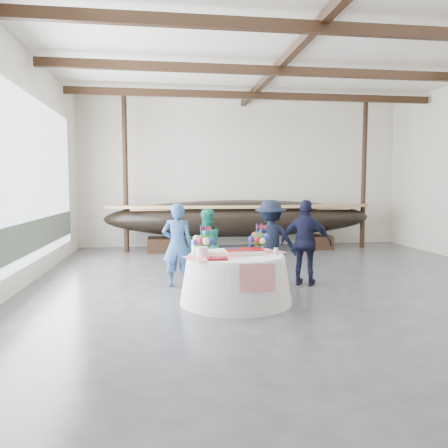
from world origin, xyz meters
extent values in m
cube|color=#3D3D42|center=(0.00, 0.00, 0.00)|extent=(10.00, 12.00, 0.01)
cube|color=silver|center=(0.00, 6.00, 2.25)|extent=(10.00, 0.02, 4.50)
cube|color=silver|center=(-5.00, 0.00, 2.25)|extent=(0.02, 12.00, 4.50)
cube|color=white|center=(0.00, 0.00, 4.50)|extent=(10.00, 12.00, 0.01)
cube|color=black|center=(0.00, -1.00, 4.25)|extent=(9.80, 0.12, 0.18)
cube|color=black|center=(0.00, 1.50, 4.25)|extent=(9.80, 0.12, 0.18)
cube|color=black|center=(0.00, 4.00, 4.25)|extent=(9.80, 0.12, 0.18)
cube|color=black|center=(0.00, 0.00, 4.38)|extent=(0.15, 11.76, 0.15)
cylinder|color=black|center=(-3.50, 4.88, 2.25)|extent=(0.14, 0.14, 4.50)
cylinder|color=black|center=(3.50, 4.88, 2.25)|extent=(0.14, 0.14, 4.50)
cube|color=silver|center=(-4.95, 1.00, 2.00)|extent=(0.02, 7.00, 3.20)
cube|color=#596654|center=(-4.94, 1.00, 0.90)|extent=(0.02, 7.00, 0.60)
cube|color=black|center=(-2.57, 4.88, 0.19)|extent=(0.68, 0.88, 0.39)
cube|color=black|center=(2.10, 4.88, 0.19)|extent=(0.68, 0.88, 0.39)
ellipsoid|color=black|center=(-0.23, 4.88, 0.93)|extent=(7.79, 1.56, 1.07)
cube|color=#9E7A4C|center=(-0.23, 4.88, 1.22)|extent=(6.23, 1.02, 0.06)
cone|color=silver|center=(-1.31, -0.78, 0.37)|extent=(1.79, 1.79, 0.74)
cylinder|color=silver|center=(-1.31, -0.78, 0.75)|extent=(1.52, 1.52, 0.04)
cube|color=red|center=(-1.31, -0.78, 0.77)|extent=(1.73, 1.19, 0.01)
cube|color=white|center=(-1.16, -0.73, 0.80)|extent=(0.60, 0.40, 0.07)
cylinder|color=white|center=(-1.86, -0.93, 0.85)|extent=(0.18, 0.18, 0.16)
cylinder|color=white|center=(-1.91, -0.46, 0.87)|extent=(0.18, 0.18, 0.21)
cube|color=#6B090B|center=(-1.66, -1.20, 0.78)|extent=(0.30, 0.24, 0.03)
cone|color=silver|center=(-0.68, -0.90, 0.83)|extent=(0.09, 0.09, 0.12)
imported|color=#2A5488|center=(-2.20, 0.44, 0.78)|extent=(0.61, 0.44, 1.55)
imported|color=#1C9476|center=(-1.66, 0.65, 0.71)|extent=(0.83, 0.74, 1.43)
imported|color=black|center=(-0.41, 0.56, 0.80)|extent=(1.05, 0.62, 1.60)
imported|color=black|center=(0.19, 0.25, 0.80)|extent=(1.02, 0.79, 1.61)
camera|label=1|loc=(-2.42, -7.58, 1.86)|focal=35.00mm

